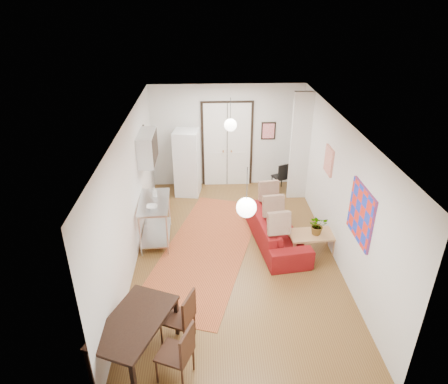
{
  "coord_description": "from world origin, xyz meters",
  "views": [
    {
      "loc": [
        -0.56,
        -7.1,
        5.12
      ],
      "look_at": [
        -0.22,
        0.48,
        1.25
      ],
      "focal_mm": 32.0,
      "sensor_mm": 36.0,
      "label": 1
    }
  ],
  "objects_px": {
    "kitchen_counter": "(155,215)",
    "dining_chair_near": "(178,309)",
    "fridge": "(187,163)",
    "dining_table": "(135,325)",
    "black_side_chair": "(280,173)",
    "sofa": "(276,229)",
    "coffee_table": "(312,236)",
    "dining_chair_far": "(175,343)"
  },
  "relations": [
    {
      "from": "coffee_table",
      "to": "kitchen_counter",
      "type": "height_order",
      "value": "kitchen_counter"
    },
    {
      "from": "sofa",
      "to": "dining_chair_far",
      "type": "distance_m",
      "value": 3.91
    },
    {
      "from": "fridge",
      "to": "dining_chair_far",
      "type": "bearing_deg",
      "value": -81.75
    },
    {
      "from": "fridge",
      "to": "sofa",
      "type": "bearing_deg",
      "value": -42.91
    },
    {
      "from": "fridge",
      "to": "coffee_table",
      "type": "bearing_deg",
      "value": -38.42
    },
    {
      "from": "coffee_table",
      "to": "dining_chair_near",
      "type": "height_order",
      "value": "dining_chair_near"
    },
    {
      "from": "kitchen_counter",
      "to": "dining_chair_far",
      "type": "bearing_deg",
      "value": -81.95
    },
    {
      "from": "coffee_table",
      "to": "dining_chair_far",
      "type": "height_order",
      "value": "dining_chair_far"
    },
    {
      "from": "kitchen_counter",
      "to": "dining_chair_far",
      "type": "height_order",
      "value": "kitchen_counter"
    },
    {
      "from": "coffee_table",
      "to": "dining_table",
      "type": "height_order",
      "value": "dining_table"
    },
    {
      "from": "coffee_table",
      "to": "kitchen_counter",
      "type": "bearing_deg",
      "value": 170.13
    },
    {
      "from": "sofa",
      "to": "black_side_chair",
      "type": "height_order",
      "value": "black_side_chair"
    },
    {
      "from": "fridge",
      "to": "dining_table",
      "type": "distance_m",
      "value": 5.65
    },
    {
      "from": "dining_table",
      "to": "dining_chair_far",
      "type": "height_order",
      "value": "dining_chair_far"
    },
    {
      "from": "kitchen_counter",
      "to": "black_side_chair",
      "type": "bearing_deg",
      "value": 34.68
    },
    {
      "from": "black_side_chair",
      "to": "coffee_table",
      "type": "bearing_deg",
      "value": 70.05
    },
    {
      "from": "dining_chair_far",
      "to": "black_side_chair",
      "type": "bearing_deg",
      "value": 179.39
    },
    {
      "from": "fridge",
      "to": "dining_chair_near",
      "type": "bearing_deg",
      "value": -81.72
    },
    {
      "from": "dining_chair_near",
      "to": "fridge",
      "type": "bearing_deg",
      "value": -157.21
    },
    {
      "from": "kitchen_counter",
      "to": "fridge",
      "type": "relative_size",
      "value": 0.73
    },
    {
      "from": "fridge",
      "to": "dining_table",
      "type": "bearing_deg",
      "value": -87.85
    },
    {
      "from": "sofa",
      "to": "dining_chair_far",
      "type": "relative_size",
      "value": 2.39
    },
    {
      "from": "sofa",
      "to": "dining_chair_near",
      "type": "relative_size",
      "value": 2.39
    },
    {
      "from": "coffee_table",
      "to": "kitchen_counter",
      "type": "xyz_separation_m",
      "value": [
        -3.41,
        0.59,
        0.27
      ]
    },
    {
      "from": "fridge",
      "to": "black_side_chair",
      "type": "distance_m",
      "value": 2.62
    },
    {
      "from": "sofa",
      "to": "dining_chair_near",
      "type": "height_order",
      "value": "dining_chair_near"
    },
    {
      "from": "kitchen_counter",
      "to": "fridge",
      "type": "bearing_deg",
      "value": 72.02
    },
    {
      "from": "dining_table",
      "to": "fridge",
      "type": "bearing_deg",
      "value": 84.15
    },
    {
      "from": "sofa",
      "to": "coffee_table",
      "type": "relative_size",
      "value": 2.25
    },
    {
      "from": "sofa",
      "to": "dining_chair_near",
      "type": "bearing_deg",
      "value": 134.32
    },
    {
      "from": "sofa",
      "to": "kitchen_counter",
      "type": "height_order",
      "value": "kitchen_counter"
    },
    {
      "from": "black_side_chair",
      "to": "dining_chair_near",
      "type": "bearing_deg",
      "value": 40.79
    },
    {
      "from": "fridge",
      "to": "dining_table",
      "type": "height_order",
      "value": "fridge"
    },
    {
      "from": "sofa",
      "to": "kitchen_counter",
      "type": "bearing_deg",
      "value": 77.43
    },
    {
      "from": "sofa",
      "to": "kitchen_counter",
      "type": "relative_size",
      "value": 1.75
    },
    {
      "from": "fridge",
      "to": "black_side_chair",
      "type": "height_order",
      "value": "fridge"
    },
    {
      "from": "fridge",
      "to": "black_side_chair",
      "type": "relative_size",
      "value": 2.14
    },
    {
      "from": "sofa",
      "to": "dining_table",
      "type": "height_order",
      "value": "dining_table"
    },
    {
      "from": "kitchen_counter",
      "to": "dining_chair_near",
      "type": "bearing_deg",
      "value": -79.42
    },
    {
      "from": "coffee_table",
      "to": "dining_chair_far",
      "type": "bearing_deg",
      "value": -132.9
    },
    {
      "from": "sofa",
      "to": "dining_chair_far",
      "type": "xyz_separation_m",
      "value": [
        -2.03,
        -3.33,
        0.22
      ]
    },
    {
      "from": "coffee_table",
      "to": "black_side_chair",
      "type": "relative_size",
      "value": 1.21
    }
  ]
}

